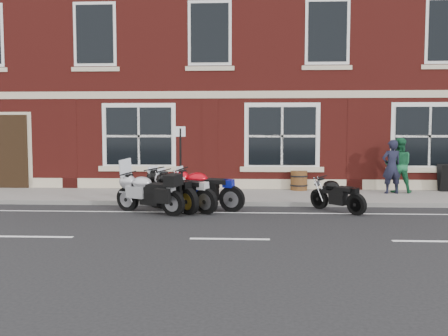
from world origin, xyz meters
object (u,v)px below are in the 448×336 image
Objects in this scene: a_board_sign at (447,178)px; parking_sign at (180,157)px; moto_sport_silver at (183,190)px; pedestrian_left at (392,167)px; pedestrian_right at (399,165)px; moto_touring_silver at (148,191)px; barrel_planter at (299,181)px; moto_sport_black at (171,189)px; moto_naked_black at (337,194)px; moto_sport_red at (204,188)px.

a_board_sign is 0.42× the size of parking_sign.
moto_sport_silver is 1.11× the size of pedestrian_left.
pedestrian_right is 1.97× the size of a_board_sign.
moto_touring_silver is at bearing -154.47° from a_board_sign.
parking_sign is (-3.79, -2.10, 0.92)m from barrel_planter.
pedestrian_right is (7.03, 3.34, 0.43)m from moto_sport_black.
pedestrian_right is at bearing 0.40° from parking_sign.
pedestrian_right is 2.73× the size of barrel_planter.
moto_touring_silver is 0.95m from moto_sport_silver.
moto_touring_silver is 3.00× the size of barrel_planter.
moto_sport_black is 1.91× the size of a_board_sign.
a_board_sign is 1.39× the size of barrel_planter.
moto_sport_black is 1.16× the size of moto_naked_black.
moto_sport_black is at bearing 141.58° from moto_naked_black.
moto_sport_black is at bearing -155.73° from a_board_sign.
parking_sign is at bearing 3.35° from pedestrian_left.
moto_sport_red is at bearing -31.66° from moto_sport_silver.
moto_sport_silver is at bearing -154.51° from a_board_sign.
pedestrian_right is at bearing -40.20° from moto_sport_red.
barrel_planter is at bearing -22.48° from pedestrian_left.
barrel_planter is at bearing 16.39° from parking_sign.
moto_sport_red is 0.91m from moto_sport_black.
pedestrian_left is 0.81× the size of parking_sign.
moto_sport_silver is (0.86, 0.40, -0.00)m from moto_touring_silver.
moto_naked_black is (4.98, 0.50, -0.10)m from moto_touring_silver.
barrel_planter is (3.81, 3.82, -0.14)m from moto_sport_black.
moto_sport_black is 9.52m from a_board_sign.
parking_sign reaches higher than barrel_planter.
parking_sign is (0.55, 2.19, 0.79)m from moto_touring_silver.
moto_sport_silver is 7.52m from pedestrian_right.
barrel_planter is at bearing 60.75° from moto_naked_black.
pedestrian_right reaches higher than moto_naked_black.
moto_sport_red is at bearing -73.07° from parking_sign.
moto_touring_silver reaches higher than barrel_planter.
parking_sign reaches higher than moto_sport_silver.
moto_sport_red is 1.93m from parking_sign.
barrel_planter is at bearing -8.41° from moto_sport_silver.
moto_sport_red is 8.63m from a_board_sign.
moto_naked_black is at bearing -138.18° from a_board_sign.
moto_sport_silver is 9.24m from a_board_sign.
moto_touring_silver is 0.91× the size of moto_sport_red.
pedestrian_left is at bearing -36.84° from moto_touring_silver.
a_board_sign is at bearing 1.72° from moto_naked_black.
pedestrian_left is at bearing 14.37° from moto_naked_black.
a_board_sign reaches higher than moto_sport_silver.
parking_sign reaches higher than pedestrian_right.
moto_naked_black is at bearing -55.19° from moto_sport_silver.
moto_naked_black is 4.22m from pedestrian_right.
moto_sport_silver is 0.89× the size of parking_sign.
pedestrian_right is (7.55, 3.80, 0.45)m from moto_touring_silver.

